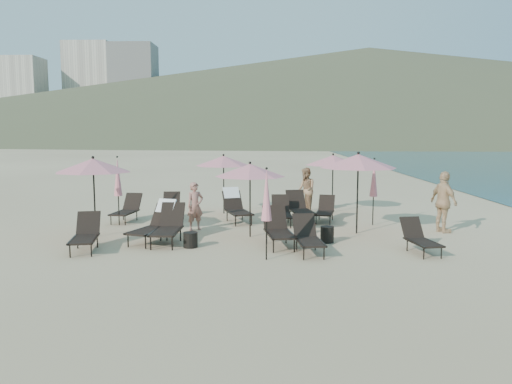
{
  "coord_description": "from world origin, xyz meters",
  "views": [
    {
      "loc": [
        -0.08,
        -13.29,
        3.08
      ],
      "look_at": [
        -0.56,
        3.5,
        1.1
      ],
      "focal_mm": 35.0,
      "sensor_mm": 36.0,
      "label": 1
    }
  ],
  "objects_px": {
    "lounger_5": "(420,238)",
    "umbrella_open_2": "(358,161)",
    "lounger_3": "(278,228)",
    "lounger_10": "(281,211)",
    "lounger_0": "(85,234)",
    "umbrella_open_4": "(333,160)",
    "lounger_4": "(308,236)",
    "beachgoer_b": "(306,190)",
    "lounger_2": "(168,226)",
    "umbrella_open_1": "(250,170)",
    "umbrella_closed_1": "(374,178)",
    "lounger_1": "(155,222)",
    "side_table_0": "(190,240)",
    "lounger_6": "(127,209)",
    "beachgoer_a": "(195,206)",
    "beachgoer_c": "(444,202)",
    "lounger_9": "(300,207)",
    "lounger_8": "(236,206)",
    "lounger_11": "(325,210)",
    "lounger_7": "(170,208)",
    "umbrella_open_3": "(224,161)",
    "umbrella_closed_2": "(118,177)",
    "side_table_1": "(327,234)",
    "umbrella_open_0": "(93,165)"
  },
  "relations": [
    {
      "from": "beachgoer_b",
      "to": "beachgoer_a",
      "type": "bearing_deg",
      "value": -58.78
    },
    {
      "from": "lounger_10",
      "to": "lounger_8",
      "type": "bearing_deg",
      "value": 160.91
    },
    {
      "from": "lounger_3",
      "to": "lounger_8",
      "type": "relative_size",
      "value": 0.95
    },
    {
      "from": "lounger_5",
      "to": "umbrella_open_2",
      "type": "height_order",
      "value": "umbrella_open_2"
    },
    {
      "from": "lounger_4",
      "to": "lounger_8",
      "type": "height_order",
      "value": "lounger_8"
    },
    {
      "from": "lounger_2",
      "to": "side_table_1",
      "type": "distance_m",
      "value": 4.5
    },
    {
      "from": "lounger_10",
      "to": "beachgoer_a",
      "type": "height_order",
      "value": "beachgoer_a"
    },
    {
      "from": "lounger_4",
      "to": "lounger_11",
      "type": "relative_size",
      "value": 1.05
    },
    {
      "from": "umbrella_open_2",
      "to": "side_table_0",
      "type": "height_order",
      "value": "umbrella_open_2"
    },
    {
      "from": "lounger_2",
      "to": "beachgoer_c",
      "type": "bearing_deg",
      "value": 12.89
    },
    {
      "from": "lounger_4",
      "to": "lounger_10",
      "type": "distance_m",
      "value": 4.14
    },
    {
      "from": "umbrella_open_4",
      "to": "umbrella_closed_1",
      "type": "height_order",
      "value": "umbrella_open_4"
    },
    {
      "from": "umbrella_open_2",
      "to": "umbrella_open_3",
      "type": "relative_size",
      "value": 1.1
    },
    {
      "from": "lounger_3",
      "to": "lounger_7",
      "type": "relative_size",
      "value": 1.11
    },
    {
      "from": "lounger_1",
      "to": "lounger_10",
      "type": "relative_size",
      "value": 1.17
    },
    {
      "from": "lounger_7",
      "to": "beachgoer_c",
      "type": "height_order",
      "value": "beachgoer_c"
    },
    {
      "from": "lounger_10",
      "to": "umbrella_open_2",
      "type": "relative_size",
      "value": 0.66
    },
    {
      "from": "lounger_3",
      "to": "lounger_10",
      "type": "height_order",
      "value": "lounger_3"
    },
    {
      "from": "lounger_4",
      "to": "umbrella_open_1",
      "type": "xyz_separation_m",
      "value": [
        -1.58,
        1.96,
        1.56
      ]
    },
    {
      "from": "umbrella_closed_1",
      "to": "beachgoer_a",
      "type": "xyz_separation_m",
      "value": [
        -5.86,
        -1.04,
        -0.81
      ]
    },
    {
      "from": "lounger_6",
      "to": "beachgoer_b",
      "type": "xyz_separation_m",
      "value": [
        6.43,
        2.26,
        0.44
      ]
    },
    {
      "from": "lounger_10",
      "to": "umbrella_closed_2",
      "type": "relative_size",
      "value": 0.71
    },
    {
      "from": "umbrella_open_0",
      "to": "beachgoer_a",
      "type": "height_order",
      "value": "umbrella_open_0"
    },
    {
      "from": "lounger_8",
      "to": "side_table_0",
      "type": "height_order",
      "value": "lounger_8"
    },
    {
      "from": "lounger_2",
      "to": "umbrella_open_1",
      "type": "distance_m",
      "value": 2.88
    },
    {
      "from": "lounger_5",
      "to": "lounger_8",
      "type": "height_order",
      "value": "lounger_8"
    },
    {
      "from": "lounger_10",
      "to": "side_table_0",
      "type": "bearing_deg",
      "value": -127.87
    },
    {
      "from": "lounger_8",
      "to": "side_table_1",
      "type": "distance_m",
      "value": 4.38
    },
    {
      "from": "umbrella_closed_2",
      "to": "beachgoer_a",
      "type": "bearing_deg",
      "value": -15.91
    },
    {
      "from": "lounger_1",
      "to": "beachgoer_c",
      "type": "bearing_deg",
      "value": 28.97
    },
    {
      "from": "lounger_8",
      "to": "lounger_9",
      "type": "xyz_separation_m",
      "value": [
        2.25,
        0.17,
        -0.07
      ]
    },
    {
      "from": "lounger_10",
      "to": "beachgoer_b",
      "type": "distance_m",
      "value": 2.87
    },
    {
      "from": "lounger_7",
      "to": "side_table_0",
      "type": "bearing_deg",
      "value": -76.47
    },
    {
      "from": "lounger_8",
      "to": "lounger_6",
      "type": "bearing_deg",
      "value": 161.69
    },
    {
      "from": "lounger_3",
      "to": "umbrella_closed_1",
      "type": "distance_m",
      "value": 4.67
    },
    {
      "from": "umbrella_open_2",
      "to": "lounger_9",
      "type": "bearing_deg",
      "value": 126.94
    },
    {
      "from": "lounger_0",
      "to": "umbrella_open_4",
      "type": "height_order",
      "value": "umbrella_open_4"
    },
    {
      "from": "lounger_7",
      "to": "lounger_11",
      "type": "distance_m",
      "value": 5.53
    },
    {
      "from": "lounger_11",
      "to": "lounger_0",
      "type": "bearing_deg",
      "value": -133.93
    },
    {
      "from": "lounger_0",
      "to": "umbrella_open_1",
      "type": "xyz_separation_m",
      "value": [
        4.28,
        1.85,
        1.56
      ]
    },
    {
      "from": "lounger_7",
      "to": "umbrella_open_2",
      "type": "xyz_separation_m",
      "value": [
        6.27,
        -2.28,
        1.8
      ]
    },
    {
      "from": "lounger_9",
      "to": "beachgoer_c",
      "type": "height_order",
      "value": "beachgoer_c"
    },
    {
      "from": "lounger_4",
      "to": "beachgoer_b",
      "type": "bearing_deg",
      "value": 79.4
    },
    {
      "from": "lounger_6",
      "to": "lounger_8",
      "type": "relative_size",
      "value": 0.87
    },
    {
      "from": "beachgoer_c",
      "to": "umbrella_closed_1",
      "type": "bearing_deg",
      "value": 37.83
    },
    {
      "from": "lounger_11",
      "to": "umbrella_closed_1",
      "type": "height_order",
      "value": "umbrella_closed_1"
    },
    {
      "from": "umbrella_closed_1",
      "to": "beachgoer_b",
      "type": "height_order",
      "value": "umbrella_closed_1"
    },
    {
      "from": "lounger_1",
      "to": "side_table_0",
      "type": "xyz_separation_m",
      "value": [
        1.13,
        -0.77,
        -0.34
      ]
    },
    {
      "from": "umbrella_open_0",
      "to": "umbrella_open_4",
      "type": "bearing_deg",
      "value": 32.42
    },
    {
      "from": "lounger_3",
      "to": "umbrella_open_3",
      "type": "xyz_separation_m",
      "value": [
        -2.01,
        5.48,
        1.56
      ]
    }
  ]
}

